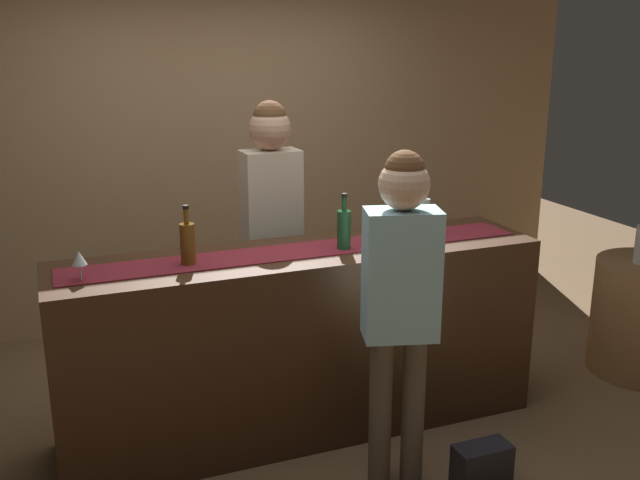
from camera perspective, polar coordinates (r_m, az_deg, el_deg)
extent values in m
plane|color=brown|center=(4.21, -1.38, -14.41)|extent=(10.00, 10.00, 0.00)
cube|color=tan|center=(5.50, -8.38, 8.70)|extent=(6.00, 0.12, 2.90)
cube|color=#3D2314|center=(3.98, -1.43, -8.00)|extent=(2.60, 0.60, 1.03)
cube|color=maroon|center=(3.80, -1.48, -0.84)|extent=(2.47, 0.28, 0.01)
cylinder|color=#194723|center=(3.80, 1.90, 0.78)|extent=(0.07, 0.07, 0.21)
cylinder|color=#194723|center=(3.77, 1.92, 2.87)|extent=(0.03, 0.03, 0.08)
cylinder|color=black|center=(3.76, 1.93, 3.56)|extent=(0.03, 0.03, 0.02)
cylinder|color=brown|center=(3.60, -10.41, -0.35)|extent=(0.07, 0.07, 0.21)
cylinder|color=brown|center=(3.57, -10.52, 1.85)|extent=(0.03, 0.03, 0.08)
cylinder|color=black|center=(3.55, -10.56, 2.58)|extent=(0.03, 0.03, 0.02)
cylinder|color=#B2C6C1|center=(4.12, 8.15, 1.81)|extent=(0.07, 0.07, 0.21)
cylinder|color=#B2C6C1|center=(4.08, 8.23, 3.75)|extent=(0.03, 0.03, 0.08)
cylinder|color=black|center=(4.08, 8.25, 4.39)|extent=(0.03, 0.03, 0.02)
cylinder|color=silver|center=(3.93, 5.87, -0.35)|extent=(0.06, 0.06, 0.00)
cylinder|color=silver|center=(3.92, 5.89, 0.21)|extent=(0.01, 0.01, 0.08)
cone|color=silver|center=(3.90, 5.92, 1.20)|extent=(0.07, 0.07, 0.06)
cylinder|color=silver|center=(3.52, -18.33, -3.07)|extent=(0.06, 0.06, 0.00)
cylinder|color=silver|center=(3.51, -18.38, -2.46)|extent=(0.01, 0.01, 0.08)
cone|color=silver|center=(3.49, -18.48, -1.37)|extent=(0.07, 0.07, 0.06)
cylinder|color=#26262B|center=(4.55, -2.74, -6.21)|extent=(0.11, 0.11, 0.82)
cylinder|color=#26262B|center=(4.51, -4.66, -6.50)|extent=(0.11, 0.11, 0.82)
cube|color=beige|center=(4.30, -3.87, 2.78)|extent=(0.34, 0.21, 0.65)
sphere|color=tan|center=(4.22, -3.98, 8.73)|extent=(0.25, 0.25, 0.25)
sphere|color=brown|center=(4.22, -4.00, 9.65)|extent=(0.19, 0.19, 0.19)
cylinder|color=brown|center=(3.58, 4.79, -13.30)|extent=(0.11, 0.11, 0.77)
cylinder|color=brown|center=(3.61, 7.36, -13.12)|extent=(0.11, 0.11, 0.77)
cube|color=#99D1E0|center=(3.31, 6.43, -2.75)|extent=(0.38, 0.29, 0.61)
sphere|color=#DBAD89|center=(3.20, 6.66, 4.38)|extent=(0.23, 0.23, 0.23)
sphere|color=brown|center=(3.19, 6.70, 5.49)|extent=(0.18, 0.18, 0.18)
cube|color=black|center=(3.76, 12.64, -17.00)|extent=(0.28, 0.14, 0.22)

